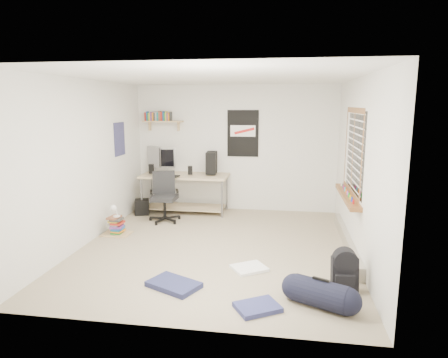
# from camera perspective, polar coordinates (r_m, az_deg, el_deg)

# --- Properties ---
(floor) EXTENTS (4.00, 4.50, 0.01)m
(floor) POSITION_cam_1_polar(r_m,az_deg,el_deg) (6.13, -1.13, -9.71)
(floor) COLOR gray
(floor) RESTS_ON ground
(ceiling) EXTENTS (4.00, 4.50, 0.01)m
(ceiling) POSITION_cam_1_polar(r_m,az_deg,el_deg) (5.75, -1.23, 14.43)
(ceiling) COLOR white
(ceiling) RESTS_ON ground
(back_wall) EXTENTS (4.00, 0.01, 2.50)m
(back_wall) POSITION_cam_1_polar(r_m,az_deg,el_deg) (8.02, 1.64, 4.41)
(back_wall) COLOR silver
(back_wall) RESTS_ON ground
(left_wall) EXTENTS (0.01, 4.50, 2.50)m
(left_wall) POSITION_cam_1_polar(r_m,az_deg,el_deg) (6.46, -18.98, 2.28)
(left_wall) COLOR silver
(left_wall) RESTS_ON ground
(right_wall) EXTENTS (0.01, 4.50, 2.50)m
(right_wall) POSITION_cam_1_polar(r_m,az_deg,el_deg) (5.81, 18.71, 1.40)
(right_wall) COLOR silver
(right_wall) RESTS_ON ground
(desk) EXTENTS (1.85, 1.21, 0.78)m
(desk) POSITION_cam_1_polar(r_m,az_deg,el_deg) (7.97, -5.56, -2.13)
(desk) COLOR tan
(desk) RESTS_ON floor
(monitor_left) EXTENTS (0.37, 0.29, 0.42)m
(monitor_left) POSITION_cam_1_polar(r_m,az_deg,el_deg) (8.17, -9.94, 2.50)
(monitor_left) COLOR #98989D
(monitor_left) RESTS_ON desk
(monitor_right) EXTENTS (0.36, 0.13, 0.39)m
(monitor_right) POSITION_cam_1_polar(r_m,az_deg,el_deg) (8.07, -8.20, 2.35)
(monitor_right) COLOR #A3A2A7
(monitor_right) RESTS_ON desk
(pc_tower) EXTENTS (0.22, 0.42, 0.42)m
(pc_tower) POSITION_cam_1_polar(r_m,az_deg,el_deg) (7.87, -1.79, 2.37)
(pc_tower) COLOR black
(pc_tower) RESTS_ON desk
(keyboard) EXTENTS (0.45, 0.28, 0.02)m
(keyboard) POSITION_cam_1_polar(r_m,az_deg,el_deg) (7.66, -7.91, 0.51)
(keyboard) COLOR black
(keyboard) RESTS_ON desk
(speaker_left) EXTENTS (0.10, 0.10, 0.18)m
(speaker_left) POSITION_cam_1_polar(r_m,az_deg,el_deg) (7.99, -10.35, 1.44)
(speaker_left) COLOR black
(speaker_left) RESTS_ON desk
(speaker_right) EXTENTS (0.10, 0.10, 0.17)m
(speaker_right) POSITION_cam_1_polar(r_m,az_deg,el_deg) (7.77, -4.86, 1.26)
(speaker_right) COLOR black
(speaker_right) RESTS_ON desk
(office_chair) EXTENTS (0.76, 0.76, 0.91)m
(office_chair) POSITION_cam_1_polar(r_m,az_deg,el_deg) (7.36, -8.51, -2.30)
(office_chair) COLOR black
(office_chair) RESTS_ON floor
(wall_shelf) EXTENTS (0.80, 0.22, 0.24)m
(wall_shelf) POSITION_cam_1_polar(r_m,az_deg,el_deg) (8.18, -8.68, 8.14)
(wall_shelf) COLOR tan
(wall_shelf) RESTS_ON back_wall
(poster_back_wall) EXTENTS (0.62, 0.03, 0.92)m
(poster_back_wall) POSITION_cam_1_polar(r_m,az_deg,el_deg) (7.95, 2.71, 6.51)
(poster_back_wall) COLOR black
(poster_back_wall) RESTS_ON back_wall
(poster_left_wall) EXTENTS (0.02, 0.42, 0.60)m
(poster_left_wall) POSITION_cam_1_polar(r_m,az_deg,el_deg) (7.50, -14.70, 5.54)
(poster_left_wall) COLOR navy
(poster_left_wall) RESTS_ON left_wall
(window) EXTENTS (0.10, 1.50, 1.26)m
(window) POSITION_cam_1_polar(r_m,az_deg,el_deg) (6.06, 17.84, 3.74)
(window) COLOR brown
(window) RESTS_ON right_wall
(baseboard_heater) EXTENTS (0.08, 2.50, 0.18)m
(baseboard_heater) POSITION_cam_1_polar(r_m,az_deg,el_deg) (6.36, 17.17, -8.50)
(baseboard_heater) COLOR #B7B2A8
(baseboard_heater) RESTS_ON floor
(backpack) EXTENTS (0.30, 0.25, 0.39)m
(backpack) POSITION_cam_1_polar(r_m,az_deg,el_deg) (4.94, 16.82, -12.83)
(backpack) COLOR black
(backpack) RESTS_ON floor
(duffel_bag) EXTENTS (0.40, 0.40, 0.59)m
(duffel_bag) POSITION_cam_1_polar(r_m,az_deg,el_deg) (4.52, 13.58, -15.76)
(duffel_bag) COLOR black
(duffel_bag) RESTS_ON floor
(tshirt) EXTENTS (0.54, 0.52, 0.04)m
(tshirt) POSITION_cam_1_polar(r_m,az_deg,el_deg) (5.35, 3.63, -12.58)
(tshirt) COLOR white
(tshirt) RESTS_ON floor
(jeans_a) EXTENTS (0.70, 0.60, 0.06)m
(jeans_a) POSITION_cam_1_polar(r_m,az_deg,el_deg) (4.91, -7.18, -14.75)
(jeans_a) COLOR #22264D
(jeans_a) RESTS_ON floor
(jeans_b) EXTENTS (0.55, 0.51, 0.06)m
(jeans_b) POSITION_cam_1_polar(r_m,az_deg,el_deg) (4.43, 4.81, -17.79)
(jeans_b) COLOR navy
(jeans_b) RESTS_ON floor
(book_stack) EXTENTS (0.48, 0.41, 0.29)m
(book_stack) POSITION_cam_1_polar(r_m,az_deg,el_deg) (6.87, -15.11, -6.44)
(book_stack) COLOR brown
(book_stack) RESTS_ON floor
(desk_lamp) EXTENTS (0.12, 0.19, 0.19)m
(desk_lamp) POSITION_cam_1_polar(r_m,az_deg,el_deg) (6.78, -15.12, -4.64)
(desk_lamp) COLOR white
(desk_lamp) RESTS_ON book_stack
(subwoofer) EXTENTS (0.34, 0.34, 0.30)m
(subwoofer) POSITION_cam_1_polar(r_m,az_deg,el_deg) (7.98, -11.65, -3.96)
(subwoofer) COLOR black
(subwoofer) RESTS_ON floor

